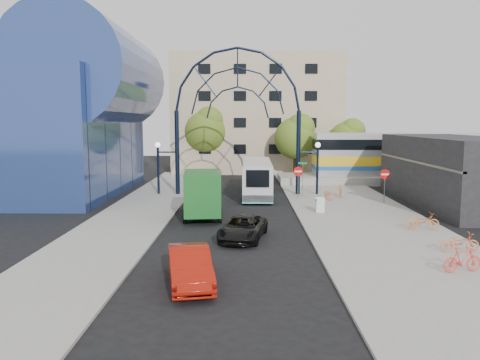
{
  "coord_description": "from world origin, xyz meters",
  "views": [
    {
      "loc": [
        0.69,
        -24.52,
        6.07
      ],
      "look_at": [
        0.3,
        6.0,
        2.28
      ],
      "focal_mm": 35.0,
      "sensor_mm": 36.0,
      "label": 1
    }
  ],
  "objects_px": {
    "stop_sign": "(298,174)",
    "street_name_sign": "(302,172)",
    "tree_north_b": "(207,129)",
    "black_suv": "(243,228)",
    "city_bus": "(257,178)",
    "red_sedan": "(190,266)",
    "gateway_arch": "(238,91)",
    "do_not_enter_sign": "(385,178)",
    "green_truck": "(202,194)",
    "bike_near_b": "(341,191)",
    "bike_near_a": "(328,194)",
    "tree_north_c": "(348,138)",
    "bike_far_c": "(460,242)",
    "sandwich_board": "(320,203)",
    "tree_north_a": "(297,136)",
    "bike_far_b": "(462,260)",
    "bike_far_a": "(423,221)",
    "train_car": "(441,154)"
  },
  "relations": [
    {
      "from": "do_not_enter_sign",
      "to": "green_truck",
      "type": "xyz_separation_m",
      "value": [
        -13.13,
        -5.02,
        -0.48
      ]
    },
    {
      "from": "do_not_enter_sign",
      "to": "green_truck",
      "type": "relative_size",
      "value": 0.4
    },
    {
      "from": "city_bus",
      "to": "red_sedan",
      "type": "height_order",
      "value": "city_bus"
    },
    {
      "from": "black_suv",
      "to": "bike_far_a",
      "type": "bearing_deg",
      "value": 21.59
    },
    {
      "from": "sandwich_board",
      "to": "tree_north_b",
      "type": "relative_size",
      "value": 0.12
    },
    {
      "from": "gateway_arch",
      "to": "bike_far_b",
      "type": "bearing_deg",
      "value": -65.38
    },
    {
      "from": "street_name_sign",
      "to": "red_sedan",
      "type": "xyz_separation_m",
      "value": [
        -6.61,
        -20.21,
        -1.42
      ]
    },
    {
      "from": "city_bus",
      "to": "bike_far_b",
      "type": "distance_m",
      "value": 21.82
    },
    {
      "from": "train_car",
      "to": "bike_near_b",
      "type": "distance_m",
      "value": 15.19
    },
    {
      "from": "stop_sign",
      "to": "street_name_sign",
      "type": "height_order",
      "value": "street_name_sign"
    },
    {
      "from": "city_bus",
      "to": "gateway_arch",
      "type": "bearing_deg",
      "value": -177.13
    },
    {
      "from": "gateway_arch",
      "to": "black_suv",
      "type": "height_order",
      "value": "gateway_arch"
    },
    {
      "from": "do_not_enter_sign",
      "to": "black_suv",
      "type": "distance_m",
      "value": 15.05
    },
    {
      "from": "red_sedan",
      "to": "bike_far_a",
      "type": "bearing_deg",
      "value": 24.49
    },
    {
      "from": "red_sedan",
      "to": "stop_sign",
      "type": "bearing_deg",
      "value": 61.01
    },
    {
      "from": "bike_near_b",
      "to": "bike_far_c",
      "type": "distance_m",
      "value": 16.23
    },
    {
      "from": "green_truck",
      "to": "bike_far_c",
      "type": "xyz_separation_m",
      "value": [
        12.64,
        -8.45,
        -0.92
      ]
    },
    {
      "from": "tree_north_c",
      "to": "green_truck",
      "type": "bearing_deg",
      "value": -121.83
    },
    {
      "from": "city_bus",
      "to": "tree_north_a",
      "type": "bearing_deg",
      "value": 70.02
    },
    {
      "from": "bike_near_a",
      "to": "tree_north_c",
      "type": "bearing_deg",
      "value": 66.17
    },
    {
      "from": "tree_north_b",
      "to": "black_suv",
      "type": "height_order",
      "value": "tree_north_b"
    },
    {
      "from": "bike_far_b",
      "to": "green_truck",
      "type": "bearing_deg",
      "value": 34.32
    },
    {
      "from": "gateway_arch",
      "to": "bike_near_a",
      "type": "distance_m",
      "value": 11.03
    },
    {
      "from": "city_bus",
      "to": "bike_near_a",
      "type": "distance_m",
      "value": 6.21
    },
    {
      "from": "bike_near_a",
      "to": "bike_far_c",
      "type": "distance_m",
      "value": 15.08
    },
    {
      "from": "tree_north_a",
      "to": "green_truck",
      "type": "height_order",
      "value": "tree_north_a"
    },
    {
      "from": "gateway_arch",
      "to": "tree_north_c",
      "type": "height_order",
      "value": "gateway_arch"
    },
    {
      "from": "bike_far_b",
      "to": "tree_north_b",
      "type": "bearing_deg",
      "value": 8.99
    },
    {
      "from": "bike_far_b",
      "to": "bike_far_c",
      "type": "height_order",
      "value": "bike_far_b"
    },
    {
      "from": "tree_north_a",
      "to": "tree_north_b",
      "type": "relative_size",
      "value": 0.88
    },
    {
      "from": "stop_sign",
      "to": "bike_near_a",
      "type": "bearing_deg",
      "value": -19.34
    },
    {
      "from": "do_not_enter_sign",
      "to": "bike_far_c",
      "type": "xyz_separation_m",
      "value": [
        -0.49,
        -13.47,
        -1.39
      ]
    },
    {
      "from": "tree_north_a",
      "to": "tree_north_b",
      "type": "height_order",
      "value": "tree_north_b"
    },
    {
      "from": "stop_sign",
      "to": "tree_north_c",
      "type": "distance_m",
      "value": 17.68
    },
    {
      "from": "city_bus",
      "to": "bike_far_a",
      "type": "relative_size",
      "value": 5.57
    },
    {
      "from": "sandwich_board",
      "to": "tree_north_c",
      "type": "xyz_separation_m",
      "value": [
        6.52,
        21.95,
        3.53
      ]
    },
    {
      "from": "train_car",
      "to": "sandwich_board",
      "type": "bearing_deg",
      "value": -131.95
    },
    {
      "from": "train_car",
      "to": "bike_near_b",
      "type": "relative_size",
      "value": 15.39
    },
    {
      "from": "red_sedan",
      "to": "bike_near_b",
      "type": "height_order",
      "value": "red_sedan"
    },
    {
      "from": "sandwich_board",
      "to": "tree_north_a",
      "type": "xyz_separation_m",
      "value": [
        0.52,
        19.95,
        3.86
      ]
    },
    {
      "from": "gateway_arch",
      "to": "street_name_sign",
      "type": "height_order",
      "value": "gateway_arch"
    },
    {
      "from": "stop_sign",
      "to": "tree_north_a",
      "type": "height_order",
      "value": "tree_north_a"
    },
    {
      "from": "stop_sign",
      "to": "do_not_enter_sign",
      "type": "distance_m",
      "value": 6.51
    },
    {
      "from": "tree_north_a",
      "to": "bike_near_b",
      "type": "xyz_separation_m",
      "value": [
        2.16,
        -13.32,
        -4.0
      ]
    },
    {
      "from": "bike_near_a",
      "to": "bike_far_a",
      "type": "height_order",
      "value": "bike_far_a"
    },
    {
      "from": "bike_far_b",
      "to": "bike_far_a",
      "type": "bearing_deg",
      "value": -20.01
    },
    {
      "from": "bike_near_b",
      "to": "city_bus",
      "type": "bearing_deg",
      "value": 172.54
    },
    {
      "from": "city_bus",
      "to": "bike_near_b",
      "type": "xyz_separation_m",
      "value": [
        6.67,
        -1.45,
        -0.87
      ]
    },
    {
      "from": "street_name_sign",
      "to": "green_truck",
      "type": "height_order",
      "value": "green_truck"
    },
    {
      "from": "gateway_arch",
      "to": "stop_sign",
      "type": "height_order",
      "value": "gateway_arch"
    }
  ]
}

